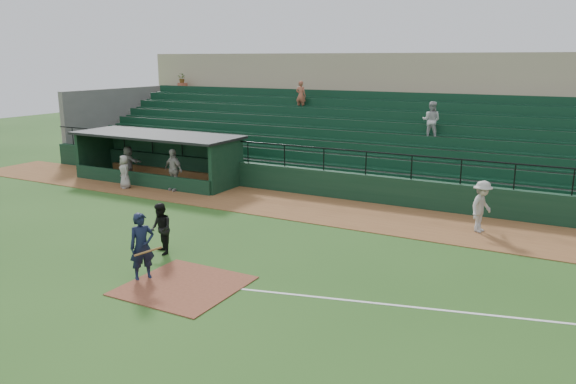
% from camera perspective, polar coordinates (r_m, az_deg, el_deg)
% --- Properties ---
extents(ground, '(90.00, 90.00, 0.00)m').
position_cam_1_polar(ground, '(16.57, -8.35, -8.27)').
color(ground, '#264F19').
rests_on(ground, ground).
extents(warning_track, '(40.00, 4.00, 0.03)m').
position_cam_1_polar(warning_track, '(23.11, 3.54, -1.82)').
color(warning_track, brown).
rests_on(warning_track, ground).
extents(home_plate_dirt, '(3.00, 3.00, 0.03)m').
position_cam_1_polar(home_plate_dirt, '(15.83, -10.54, -9.35)').
color(home_plate_dirt, brown).
rests_on(home_plate_dirt, ground).
extents(foul_line, '(17.49, 4.44, 0.01)m').
position_cam_1_polar(foul_line, '(14.82, 21.10, -11.74)').
color(foul_line, white).
rests_on(foul_line, ground).
extents(stadium_structure, '(38.00, 13.08, 6.40)m').
position_cam_1_polar(stadium_structure, '(30.43, 10.38, 6.07)').
color(stadium_structure, black).
rests_on(stadium_structure, ground).
extents(dugout, '(8.90, 3.20, 2.42)m').
position_cam_1_polar(dugout, '(29.37, -12.62, 3.79)').
color(dugout, black).
rests_on(dugout, ground).
extents(batter_at_plate, '(1.18, 0.84, 1.93)m').
position_cam_1_polar(batter_at_plate, '(16.25, -14.62, -5.38)').
color(batter_at_plate, black).
rests_on(batter_at_plate, ground).
extents(umpire, '(1.02, 0.97, 1.65)m').
position_cam_1_polar(umpire, '(18.23, -12.82, -3.68)').
color(umpire, black).
rests_on(umpire, ground).
extents(runner, '(0.99, 1.34, 1.86)m').
position_cam_1_polar(runner, '(21.07, 19.09, -1.40)').
color(runner, '#ADA8A2').
rests_on(runner, warning_track).
extents(dugout_player_a, '(1.23, 0.69, 1.98)m').
position_cam_1_polar(dugout_player_a, '(26.73, -11.59, 2.23)').
color(dugout_player_a, gray).
rests_on(dugout_player_a, warning_track).
extents(dugout_player_b, '(0.92, 0.83, 1.59)m').
position_cam_1_polar(dugout_player_b, '(27.87, -16.27, 2.00)').
color(dugout_player_b, '#9B9791').
rests_on(dugout_player_b, warning_track).
extents(dugout_player_c, '(1.60, 0.70, 1.67)m').
position_cam_1_polar(dugout_player_c, '(30.13, -15.89, 2.94)').
color(dugout_player_c, '#9B9591').
rests_on(dugout_player_c, warning_track).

